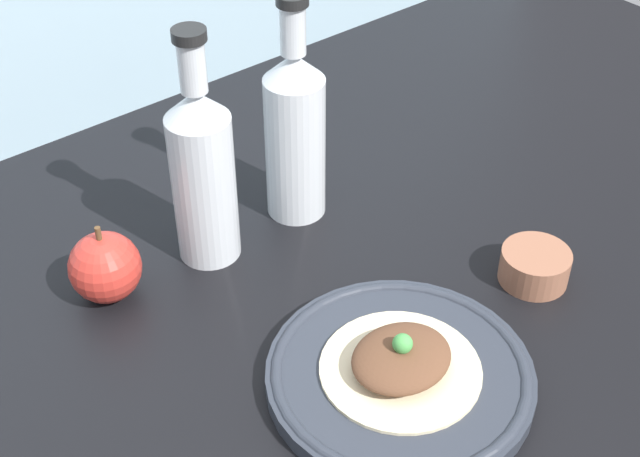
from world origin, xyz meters
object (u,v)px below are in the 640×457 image
apple (105,267)px  dipping_bowl (535,266)px  plated_food (401,361)px  cider_bottle_right (295,130)px  plate (400,375)px  cider_bottle_left (203,171)px

apple → dipping_bowl: 48.67cm
apple → dipping_bowl: (39.17, -28.82, -2.11)cm
plated_food → cider_bottle_right: cider_bottle_right is taller
plate → cider_bottle_right: (10.08, 29.79, 10.57)cm
cider_bottle_right → dipping_bowl: size_ratio=3.63×
cider_bottle_right → dipping_bowl: bearing=-65.4°
cider_bottle_left → apple: cider_bottle_left is taller
cider_bottle_right → apple: size_ratio=2.99×
cider_bottle_left → apple: 15.24cm
plated_food → apple: apple is taller
cider_bottle_left → cider_bottle_right: 13.21cm
plate → cider_bottle_right: bearing=71.3°
plated_food → cider_bottle_right: (10.08, 29.79, 8.46)cm
plated_food → dipping_bowl: plated_food is taller
cider_bottle_left → dipping_bowl: size_ratio=3.63×
plate → plated_food: plated_food is taller
plated_food → cider_bottle_left: 31.12cm
plate → plated_food: bearing=-116.6°
plated_food → apple: (-16.27, 30.62, 0.77)cm
plate → cider_bottle_left: size_ratio=0.94×
plated_food → apple: size_ratio=1.69×
cider_bottle_right → apple: bearing=178.2°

